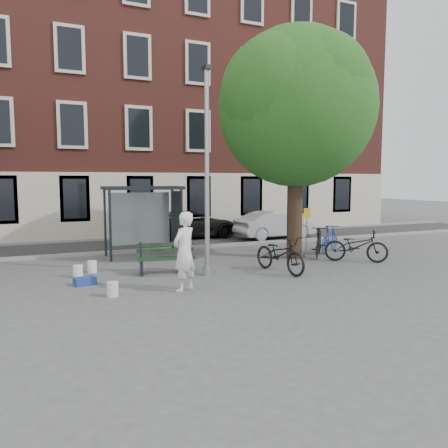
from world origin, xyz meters
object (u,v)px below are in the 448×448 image
Objects in this scene: bench at (166,260)px; notice_sign at (307,221)px; lamppost at (207,182)px; bike_d at (319,242)px; bike_a at (356,246)px; bike_b at (330,239)px; painter at (184,252)px; car_silver at (275,225)px; bus_shelter at (153,205)px; bike_c at (280,254)px; car_dark at (191,224)px.

bench is 1.05× the size of notice_sign.
lamppost is 5.64m from bike_d.
bike_a reaches higher than bike_b.
bike_a is at bearing 2.26° from bench.
painter is 7.32m from notice_sign.
bike_b is 0.44× the size of car_silver.
lamppost is 5.79m from notice_sign.
notice_sign is (5.08, 2.30, -1.54)m from lamppost.
bus_shelter reaches higher than car_silver.
bus_shelter is at bearing -129.57° from painter.
lamppost is 2.70m from bench.
bike_c is 7.98m from car_silver.
car_dark is at bearing 74.26° from lamppost.
lamppost is at bearing -162.85° from painter.
painter is 3.57m from bike_c.
bike_a is 6.53m from car_silver.
bus_shelter is at bearing 38.59° from bike_b.
bench is 0.84× the size of bike_c.
bike_c is (2.21, -0.50, -2.21)m from lamppost.
bike_a reaches higher than bench.
car_dark is at bearing 78.76° from bike_c.
lamppost is 2.58m from painter.
notice_sign is at bearing -55.39° from bike_d.
bike_c is at bearing 135.81° from bike_a.
bench is 0.38× the size of car_dark.
bike_a is (6.76, 1.44, -0.46)m from painter.
bench is at bearing 153.23° from car_dark.
lamppost is at bearing 127.50° from bike_a.
bus_shelter is at bearing 104.41° from car_silver.
lamppost is at bearing -81.57° from bus_shelter.
bike_a is at bearing -2.39° from bike_c.
bus_shelter is 7.20m from car_silver.
painter reaches higher than bike_a.
bus_shelter is 7.06m from bike_b.
bench is 1.00× the size of bike_d.
notice_sign is (6.12, 1.51, 0.82)m from bench.
bike_a is (6.17, -4.13, -1.36)m from bus_shelter.
car_dark is at bearing -143.44° from painter.
bench is (0.16, 2.25, -0.61)m from painter.
painter is 6.92m from bike_a.
bike_c is at bearing 176.67° from car_dark.
bike_d reaches higher than bench.
bus_shelter is at bearing 111.05° from bike_c.
notice_sign reaches higher than bike_d.
lamppost reaches higher than car_silver.
notice_sign is (6.28, 3.77, 0.22)m from painter.
bike_b is 1.02× the size of notice_sign.
bike_c reaches higher than bench.
lamppost is 6.72m from bike_b.
lamppost is at bearing -154.19° from notice_sign.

